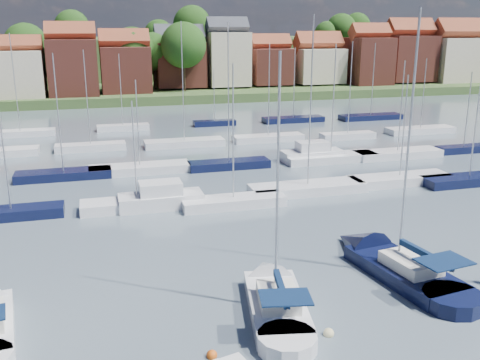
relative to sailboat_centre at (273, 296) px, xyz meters
name	(u,v)px	position (x,y,z in m)	size (l,w,h in m)	color
ground	(183,153)	(1.47, 37.88, -0.36)	(260.00, 260.00, 0.00)	#4D5D68
sailboat_centre	(273,296)	(0.00, 0.00, 0.00)	(4.86, 11.13, 14.69)	silver
sailboat_navy	(387,262)	(8.33, 2.28, -0.01)	(4.96, 12.65, 17.02)	black
buoy_c	(212,357)	(-4.39, -4.13, -0.36)	(0.50, 0.50, 0.50)	#D85914
buoy_d	(329,335)	(1.55, -3.88, -0.36)	(0.53, 0.53, 0.53)	beige
buoy_e	(360,258)	(7.36, 3.98, -0.36)	(0.46, 0.46, 0.46)	#D85914
buoy_f	(470,318)	(9.33, -4.40, -0.36)	(0.47, 0.47, 0.47)	#D85914
marina_field	(207,157)	(3.38, 33.03, 0.07)	(79.62, 41.41, 15.93)	silver
far_shore_town	(135,66)	(3.70, 130.55, 4.25)	(212.46, 90.00, 22.27)	#425A2D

